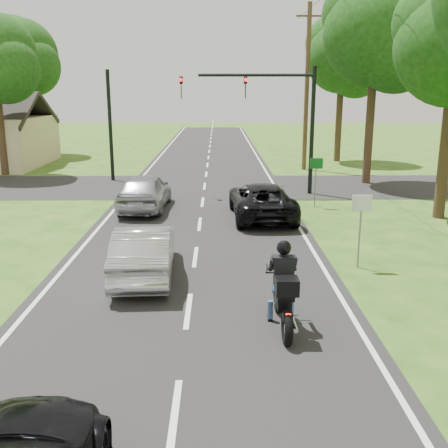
{
  "coord_description": "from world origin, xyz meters",
  "views": [
    {
      "loc": [
        0.69,
        -11.21,
        4.96
      ],
      "look_at": [
        0.86,
        3.0,
        1.3
      ],
      "focal_mm": 42.0,
      "sensor_mm": 36.0,
      "label": 1
    }
  ],
  "objects": [
    {
      "name": "utility_pole_far",
      "position": [
        6.2,
        22.0,
        5.08
      ],
      "size": [
        1.6,
        0.28,
        10.0
      ],
      "color": "brown",
      "rests_on": "ground"
    },
    {
      "name": "tree_row_d",
      "position": [
        9.1,
        16.76,
        7.43
      ],
      "size": [
        5.76,
        5.58,
        10.45
      ],
      "color": "#332316",
      "rests_on": "ground"
    },
    {
      "name": "cross_road",
      "position": [
        0.0,
        16.0,
        0.01
      ],
      "size": [
        60.0,
        7.0,
        0.01
      ],
      "primitive_type": "cube",
      "color": "black",
      "rests_on": "ground"
    },
    {
      "name": "tree_row_e",
      "position": [
        9.48,
        25.78,
        6.83
      ],
      "size": [
        5.28,
        5.12,
        9.61
      ],
      "color": "#332316",
      "rests_on": "ground"
    },
    {
      "name": "signal_pole_far",
      "position": [
        -5.2,
        18.0,
        3.0
      ],
      "size": [
        0.2,
        0.2,
        6.0
      ],
      "primitive_type": "cylinder",
      "color": "black",
      "rests_on": "ground"
    },
    {
      "name": "sign_white",
      "position": [
        4.7,
        2.98,
        1.6
      ],
      "size": [
        0.55,
        0.07,
        2.12
      ],
      "color": "slate",
      "rests_on": "ground"
    },
    {
      "name": "traffic_signal",
      "position": [
        3.34,
        14.0,
        4.14
      ],
      "size": [
        6.38,
        0.44,
        6.0
      ],
      "color": "black",
      "rests_on": "ground"
    },
    {
      "name": "motorcycle_rider",
      "position": [
        2.07,
        -0.92,
        0.77
      ],
      "size": [
        0.64,
        2.27,
        1.96
      ],
      "rotation": [
        0.0,
        0.0,
        0.0
      ],
      "color": "black",
      "rests_on": "ground"
    },
    {
      "name": "sign_green",
      "position": [
        4.9,
        10.98,
        1.6
      ],
      "size": [
        0.55,
        0.07,
        2.12
      ],
      "color": "slate",
      "rests_on": "ground"
    },
    {
      "name": "dark_suv",
      "position": [
        2.42,
        9.06,
        0.71
      ],
      "size": [
        2.56,
        5.13,
        1.39
      ],
      "primitive_type": "imported",
      "rotation": [
        0.0,
        0.0,
        3.19
      ],
      "color": "black",
      "rests_on": "road"
    },
    {
      "name": "silver_suv",
      "position": [
        -2.39,
        10.56,
        0.8
      ],
      "size": [
        2.03,
        4.68,
        1.57
      ],
      "primitive_type": "imported",
      "rotation": [
        0.0,
        0.0,
        3.1
      ],
      "color": "#9D9EA4",
      "rests_on": "road"
    },
    {
      "name": "silver_sedan",
      "position": [
        -1.3,
        2.34,
        0.72
      ],
      "size": [
        1.73,
        4.36,
        1.41
      ],
      "primitive_type": "imported",
      "rotation": [
        0.0,
        0.0,
        3.2
      ],
      "color": "#B7B7BC",
      "rests_on": "road"
    },
    {
      "name": "tree_left_far",
      "position": [
        -13.7,
        29.76,
        7.13
      ],
      "size": [
        5.76,
        5.58,
        10.14
      ],
      "color": "#332316",
      "rests_on": "ground"
    },
    {
      "name": "road",
      "position": [
        0.0,
        10.0,
        0.01
      ],
      "size": [
        8.0,
        100.0,
        0.01
      ],
      "primitive_type": "cube",
      "color": "black",
      "rests_on": "ground"
    },
    {
      "name": "ground",
      "position": [
        0.0,
        0.0,
        0.0
      ],
      "size": [
        140.0,
        140.0,
        0.0
      ],
      "primitive_type": "plane",
      "color": "#244814",
      "rests_on": "ground"
    }
  ]
}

